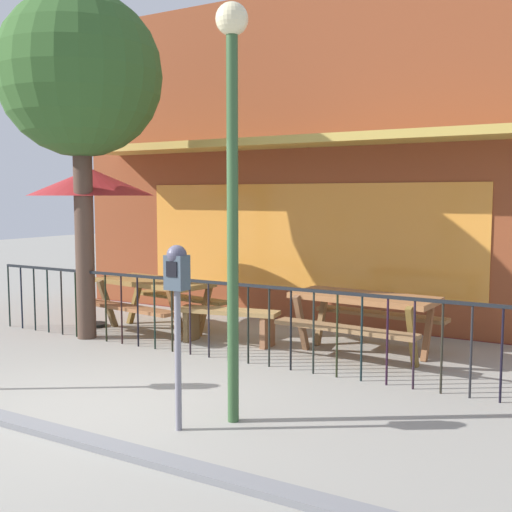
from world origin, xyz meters
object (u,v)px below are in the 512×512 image
(parking_meter_near, at_px, (177,288))
(street_lamp, at_px, (232,150))
(picnic_table_left, at_px, (154,291))
(patio_bench, at_px, (228,318))
(street_tree, at_px, (80,77))
(picnic_table_right, at_px, (364,308))
(patio_umbrella, at_px, (91,183))

(parking_meter_near, xyz_separation_m, street_lamp, (0.30, 0.41, 1.16))
(picnic_table_left, relative_size, patio_bench, 1.37)
(picnic_table_left, distance_m, street_tree, 3.17)
(patio_bench, height_order, street_lamp, street_lamp)
(picnic_table_right, bearing_deg, patio_umbrella, -174.52)
(parking_meter_near, relative_size, street_lamp, 0.44)
(picnic_table_right, bearing_deg, parking_meter_near, -98.67)
(patio_umbrella, distance_m, parking_meter_near, 4.75)
(patio_bench, xyz_separation_m, street_lamp, (1.61, -2.44, 2.05))
(picnic_table_left, xyz_separation_m, patio_umbrella, (-1.03, -0.19, 1.59))
(picnic_table_left, xyz_separation_m, street_tree, (-0.57, -0.82, 3.01))
(parking_meter_near, bearing_deg, picnic_table_right, 81.33)
(patio_umbrella, bearing_deg, picnic_table_left, 10.24)
(picnic_table_left, relative_size, picnic_table_right, 1.04)
(patio_umbrella, height_order, parking_meter_near, patio_umbrella)
(picnic_table_right, distance_m, street_lamp, 3.31)
(picnic_table_left, height_order, patio_umbrella, patio_umbrella)
(picnic_table_left, height_order, patio_bench, picnic_table_left)
(patio_bench, distance_m, street_lamp, 3.57)
(patio_bench, bearing_deg, street_tree, -160.29)
(patio_umbrella, distance_m, street_lamp, 4.67)
(street_tree, relative_size, street_lamp, 1.32)
(street_tree, distance_m, street_lamp, 4.14)
(patio_bench, xyz_separation_m, parking_meter_near, (1.31, -2.86, 0.88))
(picnic_table_left, height_order, parking_meter_near, parking_meter_near)
(picnic_table_left, bearing_deg, parking_meter_near, -47.95)
(picnic_table_right, xyz_separation_m, patio_umbrella, (-4.21, -0.40, 1.59))
(street_tree, bearing_deg, patio_umbrella, 126.62)
(parking_meter_near, bearing_deg, picnic_table_left, 132.05)
(patio_bench, distance_m, parking_meter_near, 3.27)
(patio_umbrella, bearing_deg, picnic_table_right, 5.48)
(patio_umbrella, height_order, patio_bench, patio_umbrella)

